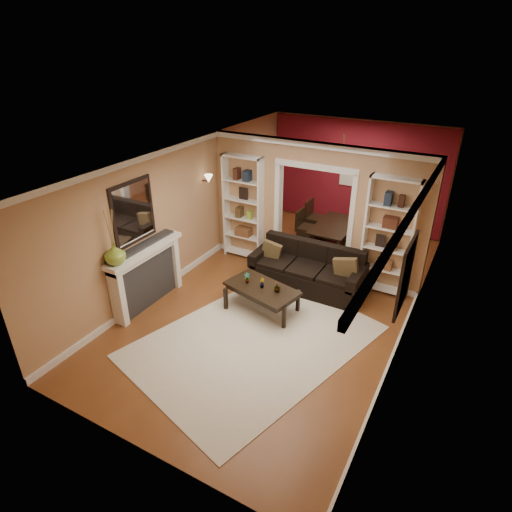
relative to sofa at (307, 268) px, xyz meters
The scene contains 30 objects.
floor 0.66m from the sofa, 115.92° to the right, with size 8.00×8.00×0.00m, color brown.
ceiling 2.33m from the sofa, 115.92° to the right, with size 8.00×8.00×0.00m, color white.
wall_back 3.67m from the sofa, 93.53° to the left, with size 8.00×8.00×0.00m, color tan.
wall_front 4.55m from the sofa, 92.81° to the right, with size 8.00×8.00×0.00m, color tan.
wall_left 2.67m from the sofa, 169.67° to the right, with size 8.00×8.00×0.00m, color tan.
wall_right 2.28m from the sofa, 12.49° to the right, with size 8.00×8.00×0.00m, color tan.
partition_wall 1.21m from the sofa, 106.26° to the left, with size 4.50×0.15×2.70m, color tan.
red_back_panel 3.64m from the sofa, 93.56° to the left, with size 4.44×0.04×2.64m, color maroon.
dining_window 3.66m from the sofa, 93.60° to the left, with size 0.78×0.03×0.98m, color #8CA5CC.
area_rug 2.04m from the sofa, 91.98° to the right, with size 2.73×3.82×0.01m, color beige.
sofa is the anchor object (origin of this frame).
pillow_left 0.80m from the sofa, behind, with size 0.38×0.11×0.38m, color brown.
pillow_right 0.80m from the sofa, ahead, with size 0.44×0.13×0.44m, color brown.
coffee_table 1.22m from the sofa, 108.97° to the right, with size 1.29×0.70×0.49m, color black.
plant_left 1.35m from the sofa, 121.29° to the right, with size 0.11×0.07×0.20m, color #336626.
plant_center 1.22m from the sofa, 108.97° to the right, with size 0.10×0.08×0.17m, color #336626.
plant_right 1.16m from the sofa, 94.56° to the right, with size 0.11×0.11×0.21m, color #336626.
bookshelf_left 2.00m from the sofa, 161.84° to the left, with size 0.90×0.30×2.30m, color white.
bookshelf_right 1.62m from the sofa, 23.54° to the left, with size 0.90×0.30×2.30m, color white.
fireplace 3.03m from the sofa, 139.82° to the right, with size 0.32×1.70×1.16m, color white.
vase 3.60m from the sofa, 131.54° to the right, with size 0.34×0.34×0.36m, color #84AC37.
mirror 3.42m from the sofa, 141.47° to the right, with size 0.03×0.95×1.10m, color silver.
wall_sconce 2.75m from the sofa, behind, with size 0.18×0.18×0.22m, color #FFE0A5.
framed_art 2.71m from the sofa, 36.06° to the right, with size 0.04×0.85×1.05m, color black.
dining_table 2.08m from the sofa, 94.26° to the left, with size 0.85×1.52×0.53m, color black.
dining_chair_nw 1.91m from the sofa, 111.68° to the left, with size 0.44×0.44×0.89m, color black.
dining_chair_ne 1.82m from the sofa, 77.41° to the left, with size 0.42×0.42×0.86m, color black.
dining_chair_sw 2.47m from the sofa, 106.54° to the left, with size 0.47×0.47×0.94m, color black.
dining_chair_se 2.40m from the sofa, 80.53° to the left, with size 0.42×0.42×0.86m, color black.
chandelier 2.77m from the sofa, 95.55° to the left, with size 0.50×0.50×0.30m, color #372019.
Camera 1 is at (2.87, -6.42, 4.48)m, focal length 30.00 mm.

